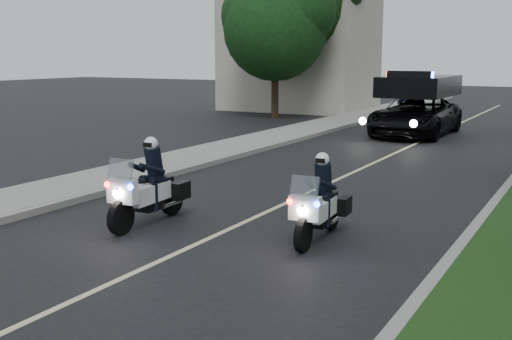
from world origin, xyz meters
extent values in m
plane|color=black|center=(0.00, 0.00, 0.00)|extent=(120.00, 120.00, 0.00)
cube|color=gray|center=(-4.10, 10.00, 0.07)|extent=(0.20, 60.00, 0.15)
cube|color=gray|center=(-5.20, 10.00, 0.08)|extent=(2.00, 60.00, 0.16)
cube|color=#A8A396|center=(-10.00, 26.00, 3.50)|extent=(8.00, 6.00, 7.00)
cube|color=#BFB78C|center=(0.00, 10.00, 0.00)|extent=(0.12, 50.00, 0.01)
imported|color=black|center=(-0.70, 17.25, 0.00)|extent=(2.72, 5.78, 2.80)
imported|color=black|center=(-2.78, 22.78, 0.00)|extent=(0.78, 1.94, 1.00)
imported|color=black|center=(-2.78, 22.78, 0.00)|extent=(0.72, 0.50, 1.92)
camera|label=1|loc=(6.02, -8.16, 3.26)|focal=44.28mm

